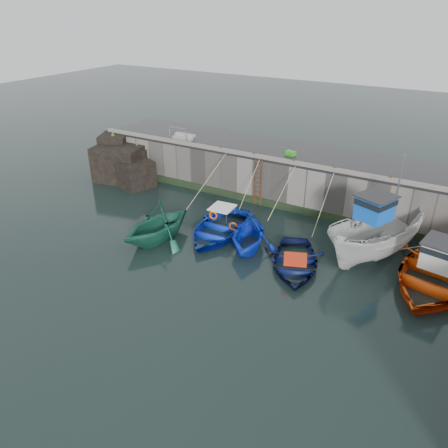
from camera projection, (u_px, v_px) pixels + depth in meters
The scene contains 24 objects.
ground at pixel (202, 288), 20.66m from camera, with size 120.00×120.00×0.00m, color black.
quay_back at pixel (301, 177), 29.59m from camera, with size 30.00×5.00×3.00m, color slate.
road_back at pixel (303, 154), 28.87m from camera, with size 30.00×5.00×0.16m, color black.
kerb_back at pixel (290, 162), 26.98m from camera, with size 30.00×0.30×0.20m, color slate.
algae_back at pixel (285, 207), 28.21m from camera, with size 30.00×0.08×0.50m, color black.
rock_outcrop at pixel (123, 163), 32.87m from camera, with size 5.85×4.24×3.41m.
ladder at pixel (258, 182), 28.46m from camera, with size 0.51×0.08×3.20m.
boat_near_white at pixel (158, 239), 24.96m from camera, with size 4.13×4.79×2.52m, color #195945.
boat_near_white_rope at pixel (204, 208), 28.69m from camera, with size 0.04×5.36×3.10m, color tan, non-canonical shape.
boat_near_blue at pixel (219, 233), 25.55m from camera, with size 4.07×5.70×1.18m, color #0B2AB2.
boat_near_blue_rope at pixel (248, 210), 28.39m from camera, with size 0.04×3.54×3.10m, color tan, non-canonical shape.
boat_near_blacktrim at pixel (248, 246), 24.18m from camera, with size 3.69×4.27×2.25m, color #0D2DC7.
boat_near_blacktrim_rope at pixel (277, 219), 27.22m from camera, with size 0.04×3.89×3.10m, color tan, non-canonical shape.
boat_near_navy at pixel (294, 266), 22.39m from camera, with size 3.51×4.92×1.02m, color #0A1140.
boat_near_navy_rope at pixel (321, 232), 25.66m from camera, with size 0.04×4.36×3.10m, color tan, non-canonical shape.
boat_far_white at pixel (376, 237), 22.72m from camera, with size 5.17×7.60×5.75m.
boat_far_orange at pixel (438, 273), 20.89m from camera, with size 6.65×8.40×4.57m.
fish_crate at pixel (291, 153), 28.39m from camera, with size 0.63×0.42×0.28m, color green.
railing at pixel (184, 136), 31.69m from camera, with size 1.60×1.05×1.00m.
bollard_a at pixel (221, 149), 29.28m from camera, with size 0.18×0.18×0.28m, color #3F1E0F.
bollard_b at pixel (254, 154), 28.16m from camera, with size 0.18×0.18×0.28m, color #3F1E0F.
bollard_c at pixel (293, 161), 26.95m from camera, with size 0.18×0.18×0.28m, color #3F1E0F.
bollard_d at pixel (335, 168), 25.79m from camera, with size 0.18×0.18×0.28m, color #3F1E0F.
bollard_e at pixel (390, 178), 24.36m from camera, with size 0.18×0.18×0.28m, color #3F1E0F.
Camera 1 is at (9.43, -14.18, 12.14)m, focal length 35.00 mm.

